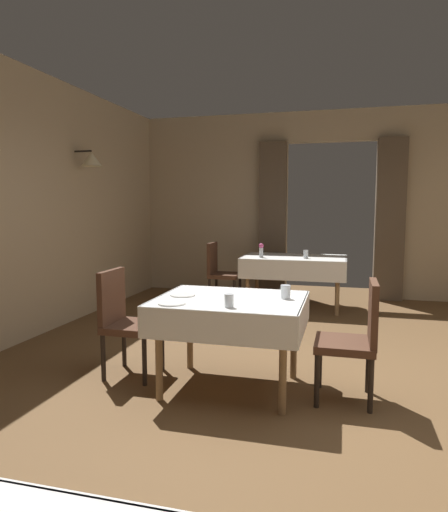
{
  "coord_description": "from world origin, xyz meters",
  "views": [
    {
      "loc": [
        0.24,
        -3.48,
        1.49
      ],
      "look_at": [
        -0.79,
        0.39,
        1.05
      ],
      "focal_mm": 32.08,
      "sensor_mm": 36.0,
      "label": 1
    }
  ],
  "objects_px": {
    "chair_mid_right": "(356,335)",
    "dining_table_far": "(294,263)",
    "glass_mid_d": "(286,292)",
    "plate_mid_c": "(172,303)",
    "plate_mid_a": "(183,295)",
    "flower_vase_far": "(261,250)",
    "glass_far_b": "(306,254)",
    "dining_table_mid": "(231,310)",
    "chair_far_left": "(220,270)",
    "glass_mid_b": "(229,301)",
    "chair_mid_left": "(124,317)"
  },
  "relations": [
    {
      "from": "chair_mid_right",
      "to": "dining_table_far",
      "type": "bearing_deg",
      "value": 104.34
    },
    {
      "from": "dining_table_far",
      "to": "glass_mid_d",
      "type": "relative_size",
      "value": 13.41
    },
    {
      "from": "plate_mid_c",
      "to": "plate_mid_a",
      "type": "bearing_deg",
      "value": 95.3
    },
    {
      "from": "flower_vase_far",
      "to": "plate_mid_c",
      "type": "bearing_deg",
      "value": -91.84
    },
    {
      "from": "glass_mid_d",
      "to": "glass_far_b",
      "type": "bearing_deg",
      "value": 91.51
    },
    {
      "from": "plate_mid_a",
      "to": "plate_mid_c",
      "type": "distance_m",
      "value": 0.33
    },
    {
      "from": "plate_mid_c",
      "to": "dining_table_mid",
      "type": "bearing_deg",
      "value": 41.17
    },
    {
      "from": "dining_table_mid",
      "to": "plate_mid_a",
      "type": "xyz_separation_m",
      "value": [
        -0.41,
        -0.0,
        0.1
      ]
    },
    {
      "from": "plate_mid_a",
      "to": "flower_vase_far",
      "type": "distance_m",
      "value": 2.91
    },
    {
      "from": "chair_far_left",
      "to": "glass_far_b",
      "type": "xyz_separation_m",
      "value": [
        1.3,
        -0.18,
        0.29
      ]
    },
    {
      "from": "glass_mid_b",
      "to": "chair_mid_right",
      "type": "bearing_deg",
      "value": 20.34
    },
    {
      "from": "dining_table_far",
      "to": "plate_mid_c",
      "type": "height_order",
      "value": "plate_mid_c"
    },
    {
      "from": "dining_table_mid",
      "to": "chair_mid_right",
      "type": "distance_m",
      "value": 0.98
    },
    {
      "from": "plate_mid_a",
      "to": "glass_mid_b",
      "type": "distance_m",
      "value": 0.58
    },
    {
      "from": "chair_mid_left",
      "to": "plate_mid_a",
      "type": "bearing_deg",
      "value": -6.76
    },
    {
      "from": "chair_mid_right",
      "to": "chair_mid_left",
      "type": "distance_m",
      "value": 1.95
    },
    {
      "from": "chair_mid_left",
      "to": "plate_mid_c",
      "type": "bearing_deg",
      "value": -33.3
    },
    {
      "from": "chair_mid_right",
      "to": "glass_far_b",
      "type": "height_order",
      "value": "chair_mid_right"
    },
    {
      "from": "chair_mid_right",
      "to": "plate_mid_a",
      "type": "relative_size",
      "value": 4.46
    },
    {
      "from": "dining_table_far",
      "to": "chair_mid_right",
      "type": "relative_size",
      "value": 1.58
    },
    {
      "from": "plate_mid_c",
      "to": "glass_far_b",
      "type": "relative_size",
      "value": 1.82
    },
    {
      "from": "glass_mid_b",
      "to": "chair_mid_left",
      "type": "bearing_deg",
      "value": 159.51
    },
    {
      "from": "glass_mid_b",
      "to": "plate_mid_c",
      "type": "distance_m",
      "value": 0.45
    },
    {
      "from": "chair_mid_right",
      "to": "chair_mid_left",
      "type": "relative_size",
      "value": 1.0
    },
    {
      "from": "chair_far_left",
      "to": "glass_far_b",
      "type": "distance_m",
      "value": 1.34
    },
    {
      "from": "plate_mid_c",
      "to": "chair_mid_right",
      "type": "bearing_deg",
      "value": 14.09
    },
    {
      "from": "plate_mid_a",
      "to": "flower_vase_far",
      "type": "bearing_deg",
      "value": 87.36
    },
    {
      "from": "plate_mid_a",
      "to": "glass_far_b",
      "type": "distance_m",
      "value": 3.04
    },
    {
      "from": "chair_far_left",
      "to": "flower_vase_far",
      "type": "relative_size",
      "value": 4.6
    },
    {
      "from": "dining_table_far",
      "to": "glass_mid_b",
      "type": "relative_size",
      "value": 14.97
    },
    {
      "from": "chair_far_left",
      "to": "plate_mid_c",
      "type": "height_order",
      "value": "chair_far_left"
    },
    {
      "from": "chair_mid_right",
      "to": "glass_far_b",
      "type": "xyz_separation_m",
      "value": [
        -0.62,
        2.93,
        0.29
      ]
    },
    {
      "from": "dining_table_mid",
      "to": "chair_mid_left",
      "type": "distance_m",
      "value": 0.99
    },
    {
      "from": "dining_table_mid",
      "to": "glass_far_b",
      "type": "relative_size",
      "value": 10.05
    },
    {
      "from": "glass_far_b",
      "to": "chair_mid_left",
      "type": "bearing_deg",
      "value": -114.79
    },
    {
      "from": "glass_mid_d",
      "to": "flower_vase_far",
      "type": "xyz_separation_m",
      "value": [
        -0.7,
        2.82,
        0.05
      ]
    },
    {
      "from": "dining_table_mid",
      "to": "plate_mid_c",
      "type": "bearing_deg",
      "value": -138.83
    },
    {
      "from": "chair_far_left",
      "to": "plate_mid_a",
      "type": "xyz_separation_m",
      "value": [
        0.54,
        -3.12,
        0.24
      ]
    },
    {
      "from": "chair_mid_right",
      "to": "glass_mid_b",
      "type": "bearing_deg",
      "value": -159.66
    },
    {
      "from": "dining_table_far",
      "to": "glass_mid_b",
      "type": "xyz_separation_m",
      "value": [
        -0.11,
        -3.46,
        0.14
      ]
    },
    {
      "from": "chair_mid_left",
      "to": "glass_mid_b",
      "type": "bearing_deg",
      "value": -20.49
    },
    {
      "from": "glass_mid_d",
      "to": "chair_mid_right",
      "type": "bearing_deg",
      "value": -8.07
    },
    {
      "from": "chair_mid_left",
      "to": "chair_far_left",
      "type": "distance_m",
      "value": 3.05
    },
    {
      "from": "plate_mid_a",
      "to": "chair_far_left",
      "type": "bearing_deg",
      "value": 99.79
    },
    {
      "from": "dining_table_far",
      "to": "chair_mid_left",
      "type": "height_order",
      "value": "chair_mid_left"
    },
    {
      "from": "chair_far_left",
      "to": "plate_mid_a",
      "type": "relative_size",
      "value": 4.46
    },
    {
      "from": "glass_mid_b",
      "to": "plate_mid_c",
      "type": "relative_size",
      "value": 0.46
    },
    {
      "from": "glass_mid_b",
      "to": "plate_mid_a",
      "type": "bearing_deg",
      "value": 145.83
    },
    {
      "from": "plate_mid_c",
      "to": "flower_vase_far",
      "type": "distance_m",
      "value": 3.24
    },
    {
      "from": "chair_mid_left",
      "to": "glass_far_b",
      "type": "xyz_separation_m",
      "value": [
        1.33,
        2.88,
        0.29
      ]
    }
  ]
}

